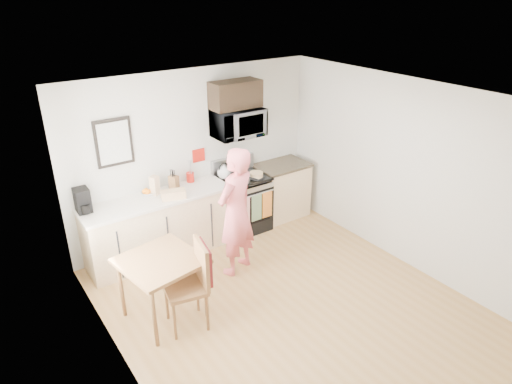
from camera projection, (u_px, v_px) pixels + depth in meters
floor at (288, 305)px, 5.71m from camera, size 4.60×4.60×0.00m
back_wall at (195, 156)px, 6.88m from camera, size 4.00×0.04×2.60m
front_wall at (482, 329)px, 3.46m from camera, size 4.00×0.04×2.60m
left_wall at (119, 272)px, 4.13m from camera, size 0.04×4.60×2.60m
right_wall at (406, 175)px, 6.21m from camera, size 0.04×4.60×2.60m
ceiling at (295, 100)px, 4.62m from camera, size 4.00×4.60×0.04m
window at (92, 213)px, 4.63m from camera, size 0.06×1.40×1.50m
cabinet_left at (159, 228)px, 6.59m from camera, size 2.10×0.60×0.90m
countertop_left at (156, 199)px, 6.40m from camera, size 2.14×0.64×0.04m
cabinet_right at (281, 191)px, 7.75m from camera, size 0.84×0.60×0.90m
countertop_right at (282, 165)px, 7.56m from camera, size 0.88×0.64×0.04m
range at (243, 204)px, 7.33m from camera, size 0.76×0.70×1.16m
microwave at (238, 123)px, 6.85m from camera, size 0.76×0.51×0.42m
upper_cabinet at (236, 94)px, 6.70m from camera, size 0.76×0.35×0.40m
wall_art at (114, 142)px, 6.05m from camera, size 0.50×0.04×0.65m
wall_trivet at (199, 155)px, 6.89m from camera, size 0.20×0.02×0.20m
person at (236, 212)px, 6.06m from camera, size 0.77×0.64×1.80m
dining_table at (161, 266)px, 5.25m from camera, size 0.86×0.86×0.80m
chair at (197, 273)px, 5.17m from camera, size 0.57×0.53×1.06m
knife_block at (174, 182)px, 6.60m from camera, size 0.14×0.16×0.21m
utensil_crock at (190, 173)px, 6.83m from camera, size 0.12×0.12×0.35m
fruit_bowl at (148, 192)px, 6.46m from camera, size 0.27×0.27×0.10m
milk_carton at (155, 185)px, 6.42m from camera, size 0.14×0.14×0.28m
coffee_maker at (83, 201)px, 5.93m from camera, size 0.19×0.28×0.32m
bread_bag at (173, 194)px, 6.34m from camera, size 0.36×0.24×0.12m
cake at (256, 175)px, 7.06m from camera, size 0.26×0.26×0.09m
kettle at (224, 172)px, 6.99m from camera, size 0.21×0.21×0.26m
pot at (244, 179)px, 6.90m from camera, size 0.22×0.34×0.11m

